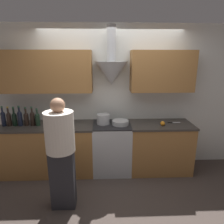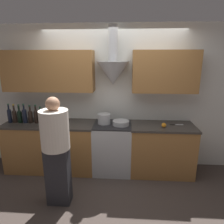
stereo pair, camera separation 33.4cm
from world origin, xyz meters
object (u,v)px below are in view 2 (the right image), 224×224
Objects in this scene: wine_bottle_4 at (31,116)px; person_foreground_left at (56,148)px; wine_bottle_0 at (9,115)px; wine_bottle_3 at (25,115)px; stove_range at (112,147)px; orange_fruit at (164,125)px; wine_bottle_2 at (20,116)px; mixing_bowl at (121,123)px; wine_bottle_6 at (41,116)px; stock_pot at (104,119)px; wine_bottle_5 at (36,116)px; wine_bottle_1 at (15,115)px.

person_foreground_left is at bearing -49.71° from wine_bottle_4.
wine_bottle_0 is 0.28m from wine_bottle_3.
stove_range is 1.00m from orange_fruit.
wine_bottle_2 is 0.20m from wine_bottle_4.
wine_bottle_3 is (0.28, -0.00, 0.00)m from wine_bottle_0.
wine_bottle_4 is at bearing 179.18° from mixing_bowl.
wine_bottle_3 is at bearing -0.11° from wine_bottle_0.
mixing_bowl is at bearing -0.66° from wine_bottle_2.
wine_bottle_0 is 0.38m from wine_bottle_4.
orange_fruit is (2.14, -0.09, -0.08)m from wine_bottle_6.
stove_range is at bearing -11.76° from stock_pot.
wine_bottle_2 is at bearing 137.01° from person_foreground_left.
stock_pot is at bearing 172.14° from orange_fruit.
wine_bottle_0 is at bearing 179.64° from mixing_bowl.
wine_bottle_4 is 1.62m from mixing_bowl.
wine_bottle_3 reaches higher than stove_range.
wine_bottle_0 is 0.22× the size of person_foreground_left.
wine_bottle_3 is at bearing 177.84° from orange_fruit.
stock_pot reaches higher than mixing_bowl.
wine_bottle_6 is 0.19× the size of person_foreground_left.
wine_bottle_0 is at bearing -178.43° from wine_bottle_4.
stock_pot reaches higher than stove_range.
stock_pot is at bearing 1.63° from wine_bottle_0.
wine_bottle_5 is (0.11, -0.00, 0.01)m from wine_bottle_4.
wine_bottle_0 is 1.53× the size of stock_pot.
wine_bottle_2 and wine_bottle_5 have the same top height.
mixing_bowl is 0.73m from orange_fruit.
mixing_bowl is at bearing -0.82° from wine_bottle_4.
stove_range is 1.57m from wine_bottle_4.
wine_bottle_3 is 1.05× the size of wine_bottle_5.
wine_bottle_6 reaches higher than stove_range.
wine_bottle_1 is 0.39m from wine_bottle_5.
orange_fruit is at bearing -2.52° from wine_bottle_4.
wine_bottle_4 is 1.14× the size of mixing_bowl.
wine_bottle_1 reaches higher than wine_bottle_4.
wine_bottle_0 is at bearing -179.58° from wine_bottle_1.
wine_bottle_3 reaches higher than stock_pot.
wine_bottle_6 is at bearing -8.35° from wine_bottle_5.
stock_pot is at bearing 1.51° from wine_bottle_2.
stock_pot is at bearing 168.50° from mixing_bowl.
stock_pot is 1.10m from person_foreground_left.
stove_range is 1.68m from wine_bottle_3.
stove_range is 1.94m from wine_bottle_0.
stove_range is 0.58× the size of person_foreground_left.
wine_bottle_6 is at bearing -0.61° from wine_bottle_0.
wine_bottle_4 is 2.34m from orange_fruit.
wine_bottle_0 is 1.04× the size of wine_bottle_2.
wine_bottle_0 is at bearing 179.89° from wine_bottle_3.
orange_fruit is (0.87, -0.11, 0.48)m from stove_range.
wine_bottle_2 reaches higher than mixing_bowl.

